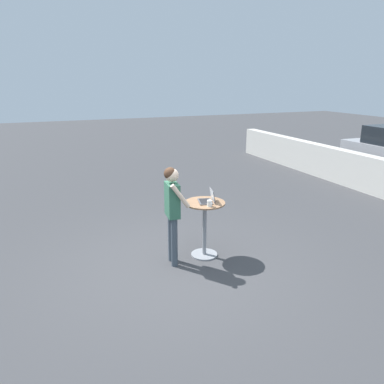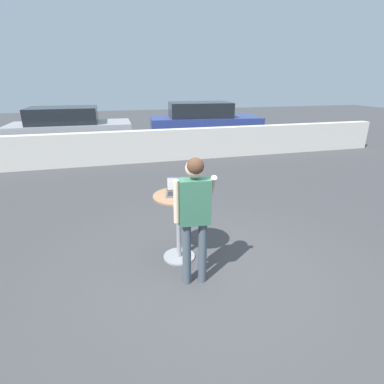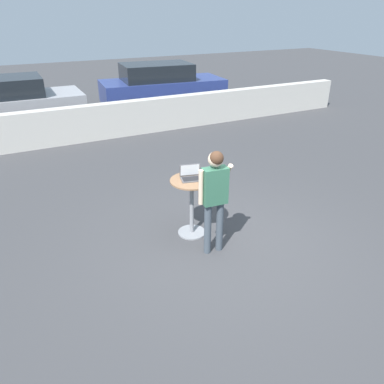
{
  "view_description": "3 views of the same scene",
  "coord_description": "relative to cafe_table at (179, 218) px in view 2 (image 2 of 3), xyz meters",
  "views": [
    {
      "loc": [
        5.26,
        -1.92,
        3.02
      ],
      "look_at": [
        -0.35,
        0.39,
        1.19
      ],
      "focal_mm": 35.0,
      "sensor_mm": 36.0,
      "label": 1
    },
    {
      "loc": [
        -1.13,
        -3.18,
        2.49
      ],
      "look_at": [
        -0.16,
        0.34,
        1.13
      ],
      "focal_mm": 28.0,
      "sensor_mm": 36.0,
      "label": 2
    },
    {
      "loc": [
        -2.77,
        -4.24,
        3.47
      ],
      "look_at": [
        -0.39,
        0.4,
        0.9
      ],
      "focal_mm": 35.0,
      "sensor_mm": 36.0,
      "label": 3
    }
  ],
  "objects": [
    {
      "name": "coffee_mug",
      "position": [
        0.24,
        -0.02,
        0.4
      ],
      "size": [
        0.12,
        0.08,
        0.11
      ],
      "color": "white",
      "rests_on": "cafe_table"
    },
    {
      "name": "laptop",
      "position": [
        0.01,
        0.05,
        0.4
      ],
      "size": [
        0.38,
        0.33,
        0.22
      ],
      "color": "#515156",
      "rests_on": "cafe_table"
    },
    {
      "name": "pavement_kerb",
      "position": [
        0.29,
        5.83,
        -0.14
      ],
      "size": [
        17.05,
        0.35,
        1.01
      ],
      "color": "beige",
      "rests_on": "ground_plane"
    },
    {
      "name": "cafe_table",
      "position": [
        0.0,
        0.0,
        0.0
      ],
      "size": [
        0.7,
        0.7,
        1.0
      ],
      "color": "gray",
      "rests_on": "ground_plane"
    },
    {
      "name": "parked_car_further_down",
      "position": [
        3.0,
        8.37,
        0.2
      ],
      "size": [
        4.68,
        2.33,
        1.67
      ],
      "color": "navy",
      "rests_on": "ground_plane"
    },
    {
      "name": "parked_car_near_street",
      "position": [
        -2.22,
        7.91,
        0.19
      ],
      "size": [
        4.2,
        2.02,
        1.62
      ],
      "color": "#9E9EA3",
      "rests_on": "ground_plane"
    },
    {
      "name": "ground_plane",
      "position": [
        0.29,
        -0.61,
        -0.65
      ],
      "size": [
        50.0,
        50.0,
        0.0
      ],
      "primitive_type": "plane",
      "color": "#3D3D3F"
    },
    {
      "name": "standing_person",
      "position": [
        0.06,
        -0.61,
        0.42
      ],
      "size": [
        0.53,
        0.35,
        1.68
      ],
      "color": "#424C56",
      "rests_on": "ground_plane"
    }
  ]
}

